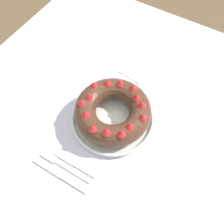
% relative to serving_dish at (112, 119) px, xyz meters
% --- Properties ---
extents(ground_plane, '(8.00, 8.00, 0.00)m').
position_rel_serving_dish_xyz_m(ground_plane, '(0.00, -0.02, -0.76)').
color(ground_plane, brown).
extents(dining_table, '(1.30, 1.27, 0.74)m').
position_rel_serving_dish_xyz_m(dining_table, '(0.00, -0.02, -0.09)').
color(dining_table, silver).
rests_on(dining_table, ground_plane).
extents(serving_dish, '(0.30, 0.30, 0.03)m').
position_rel_serving_dish_xyz_m(serving_dish, '(0.00, 0.00, 0.00)').
color(serving_dish, white).
rests_on(serving_dish, dining_table).
extents(bundt_cake, '(0.27, 0.27, 0.09)m').
position_rel_serving_dish_xyz_m(bundt_cake, '(0.00, -0.00, 0.05)').
color(bundt_cake, '#4C2D1E').
rests_on(bundt_cake, serving_dish).
extents(fork, '(0.02, 0.20, 0.01)m').
position_rel_serving_dish_xyz_m(fork, '(-0.23, 0.05, -0.01)').
color(fork, white).
rests_on(fork, dining_table).
extents(serving_knife, '(0.02, 0.21, 0.01)m').
position_rel_serving_dish_xyz_m(serving_knife, '(-0.26, 0.02, -0.01)').
color(serving_knife, white).
rests_on(serving_knife, dining_table).
extents(cake_knife, '(0.02, 0.17, 0.01)m').
position_rel_serving_dish_xyz_m(cake_knife, '(-0.20, 0.01, -0.01)').
color(cake_knife, white).
rests_on(cake_knife, dining_table).
extents(napkin, '(0.17, 0.13, 0.00)m').
position_rel_serving_dish_xyz_m(napkin, '(0.28, 0.03, -0.01)').
color(napkin, white).
rests_on(napkin, dining_table).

